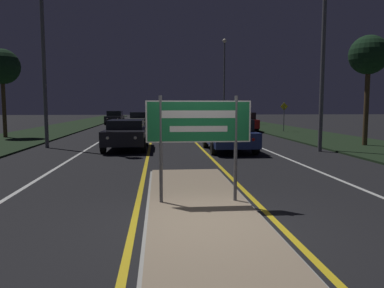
# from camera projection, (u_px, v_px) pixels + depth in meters

# --- Properties ---
(ground_plane) EXTENTS (160.00, 160.00, 0.00)m
(ground_plane) POSITION_uv_depth(u_px,v_px,m) (207.00, 227.00, 6.35)
(ground_plane) COLOR black
(median_island) EXTENTS (2.14, 7.84, 0.10)m
(median_island) POSITION_uv_depth(u_px,v_px,m) (198.00, 204.00, 7.72)
(median_island) COLOR #999993
(median_island) RESTS_ON ground_plane
(verge_left) EXTENTS (5.00, 100.00, 0.08)m
(verge_left) POSITION_uv_depth(u_px,v_px,m) (30.00, 136.00, 25.32)
(verge_left) COLOR black
(verge_left) RESTS_ON ground_plane
(verge_right) EXTENTS (5.00, 100.00, 0.08)m
(verge_right) POSITION_uv_depth(u_px,v_px,m) (302.00, 134.00, 27.00)
(verge_right) COLOR black
(verge_right) RESTS_ON ground_plane
(centre_line_yellow_left) EXTENTS (0.12, 70.00, 0.01)m
(centre_line_yellow_left) POSITION_uv_depth(u_px,v_px,m) (153.00, 131.00, 31.01)
(centre_line_yellow_left) COLOR gold
(centre_line_yellow_left) RESTS_ON ground_plane
(centre_line_yellow_right) EXTENTS (0.12, 70.00, 0.01)m
(centre_line_yellow_right) POSITION_uv_depth(u_px,v_px,m) (183.00, 130.00, 31.23)
(centre_line_yellow_right) COLOR gold
(centre_line_yellow_right) RESTS_ON ground_plane
(lane_line_white_left) EXTENTS (0.12, 70.00, 0.01)m
(lane_line_white_left) POSITION_uv_depth(u_px,v_px,m) (117.00, 131.00, 30.75)
(lane_line_white_left) COLOR silver
(lane_line_white_left) RESTS_ON ground_plane
(lane_line_white_right) EXTENTS (0.12, 70.00, 0.01)m
(lane_line_white_right) POSITION_uv_depth(u_px,v_px,m) (218.00, 130.00, 31.49)
(lane_line_white_right) COLOR silver
(lane_line_white_right) RESTS_ON ground_plane
(edge_line_white_left) EXTENTS (0.10, 70.00, 0.01)m
(edge_line_white_left) POSITION_uv_depth(u_px,v_px,m) (80.00, 131.00, 30.48)
(edge_line_white_left) COLOR silver
(edge_line_white_left) RESTS_ON ground_plane
(edge_line_white_right) EXTENTS (0.10, 70.00, 0.01)m
(edge_line_white_right) POSITION_uv_depth(u_px,v_px,m) (253.00, 130.00, 31.76)
(edge_line_white_right) COLOR silver
(edge_line_white_right) RESTS_ON ground_plane
(highway_sign) EXTENTS (2.13, 0.07, 2.16)m
(highway_sign) POSITION_uv_depth(u_px,v_px,m) (199.00, 127.00, 7.55)
(highway_sign) COLOR #56565B
(highway_sign) RESTS_ON median_island
(streetlight_right_far) EXTENTS (0.45, 0.45, 9.54)m
(streetlight_right_far) POSITION_uv_depth(u_px,v_px,m) (224.00, 73.00, 42.33)
(streetlight_right_far) COLOR #56565B
(streetlight_right_far) RESTS_ON ground_plane
(car_receding_0) EXTENTS (2.01, 4.44, 1.47)m
(car_receding_0) POSITION_uv_depth(u_px,v_px,m) (229.00, 134.00, 16.95)
(car_receding_0) COLOR navy
(car_receding_0) RESTS_ON ground_plane
(car_receding_1) EXTENTS (2.02, 4.17, 1.54)m
(car_receding_1) POSITION_uv_depth(u_px,v_px,m) (242.00, 121.00, 29.96)
(car_receding_1) COLOR maroon
(car_receding_1) RESTS_ON ground_plane
(car_receding_2) EXTENTS (1.93, 4.59, 1.43)m
(car_receding_2) POSITION_uv_depth(u_px,v_px,m) (189.00, 118.00, 38.62)
(car_receding_2) COLOR silver
(car_receding_2) RESTS_ON ground_plane
(car_receding_3) EXTENTS (1.87, 4.76, 1.43)m
(car_receding_3) POSITION_uv_depth(u_px,v_px,m) (206.00, 115.00, 51.64)
(car_receding_3) COLOR maroon
(car_receding_3) RESTS_ON ground_plane
(car_approaching_0) EXTENTS (1.97, 4.55, 1.38)m
(car_approaching_0) POSITION_uv_depth(u_px,v_px,m) (126.00, 133.00, 17.75)
(car_approaching_0) COLOR black
(car_approaching_0) RESTS_ON ground_plane
(car_approaching_1) EXTENTS (1.86, 4.79, 1.50)m
(car_approaching_1) POSITION_uv_depth(u_px,v_px,m) (140.00, 120.00, 32.91)
(car_approaching_1) COLOR #4C514C
(car_approaching_1) RESTS_ON ground_plane
(car_approaching_2) EXTENTS (1.89, 4.22, 1.49)m
(car_approaching_2) POSITION_uv_depth(u_px,v_px,m) (115.00, 117.00, 41.36)
(car_approaching_2) COLOR black
(car_approaching_2) RESTS_ON ground_plane
(warning_sign) EXTENTS (0.60, 0.06, 2.21)m
(warning_sign) POSITION_uv_depth(u_px,v_px,m) (284.00, 114.00, 28.88)
(warning_sign) COLOR #56565B
(warning_sign) RESTS_ON verge_right
(roadside_palm_left) EXTENTS (2.17, 2.17, 5.48)m
(roadside_palm_left) POSITION_uv_depth(u_px,v_px,m) (2.00, 67.00, 23.10)
(roadside_palm_left) COLOR #4C3823
(roadside_palm_left) RESTS_ON verge_left
(roadside_palm_right) EXTENTS (1.91, 1.91, 5.44)m
(roadside_palm_right) POSITION_uv_depth(u_px,v_px,m) (369.00, 56.00, 18.43)
(roadside_palm_right) COLOR #4C3823
(roadside_palm_right) RESTS_ON verge_right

